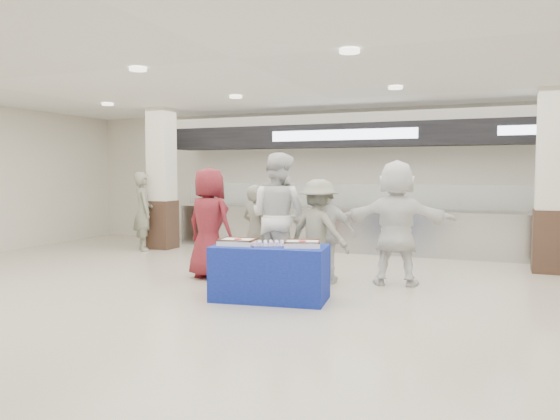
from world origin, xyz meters
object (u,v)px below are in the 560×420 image
at_px(display_table, 270,273).
at_px(soldier_b, 319,232).
at_px(sheet_cake_right, 302,243).
at_px(cupcake_tray, 268,243).
at_px(soldier_a, 256,230).
at_px(civilian_white, 396,223).
at_px(chef_short, 326,234).
at_px(sheet_cake_left, 238,241).
at_px(soldier_bg, 143,211).
at_px(chef_tall, 278,217).
at_px(civilian_maroon, 209,223).

xyz_separation_m(display_table, soldier_b, (0.29, 1.26, 0.45)).
distance_m(sheet_cake_right, cupcake_tray, 0.48).
bearing_deg(sheet_cake_right, soldier_a, 132.63).
relative_size(display_table, civilian_white, 0.80).
bearing_deg(chef_short, soldier_a, -12.23).
height_order(sheet_cake_left, soldier_bg, soldier_bg).
bearing_deg(civilian_white, soldier_b, 12.10).
distance_m(sheet_cake_left, sheet_cake_right, 0.91).
xyz_separation_m(chef_tall, civilian_white, (1.84, 0.35, -0.06)).
xyz_separation_m(display_table, chef_tall, (-0.42, 1.31, 0.66)).
xyz_separation_m(cupcake_tray, civilian_maroon, (-1.51, 1.05, 0.13)).
bearing_deg(soldier_bg, chef_short, -157.07).
relative_size(sheet_cake_left, civilian_maroon, 0.29).
bearing_deg(soldier_bg, civilian_maroon, -172.86).
xyz_separation_m(cupcake_tray, soldier_b, (0.30, 1.28, 0.04)).
bearing_deg(soldier_bg, soldier_a, -161.65).
bearing_deg(cupcake_tray, display_table, 48.70).
bearing_deg(chef_tall, chef_short, -163.72).
xyz_separation_m(sheet_cake_left, chef_tall, (0.02, 1.41, 0.23)).
bearing_deg(civilian_white, civilian_maroon, 4.63).
bearing_deg(soldier_a, display_table, 140.11).
height_order(sheet_cake_right, soldier_b, soldier_b).
bearing_deg(sheet_cake_right, soldier_bg, 146.77).
xyz_separation_m(civilian_maroon, soldier_b, (1.81, 0.23, -0.09)).
height_order(sheet_cake_right, chef_short, chef_short).
relative_size(civilian_maroon, chef_tall, 0.88).
height_order(sheet_cake_left, cupcake_tray, sheet_cake_left).
xyz_separation_m(sheet_cake_left, soldier_bg, (-4.04, 3.38, 0.08)).
bearing_deg(display_table, civilian_maroon, 137.87).
distance_m(sheet_cake_right, civilian_maroon, 2.21).
xyz_separation_m(display_table, soldier_a, (-0.92, 1.54, 0.39)).
distance_m(sheet_cake_right, civilian_white, 1.89).
bearing_deg(sheet_cake_left, soldier_bg, 140.10).
bearing_deg(chef_tall, soldier_a, -12.10).
bearing_deg(chef_short, display_table, 69.76).
bearing_deg(display_table, sheet_cake_left, -175.47).
height_order(display_table, sheet_cake_right, sheet_cake_right).
xyz_separation_m(civilian_maroon, chef_tall, (1.11, 0.28, 0.12)).
bearing_deg(sheet_cake_right, civilian_maroon, 153.55).
height_order(display_table, soldier_b, soldier_b).
bearing_deg(sheet_cake_left, chef_tall, 89.20).
xyz_separation_m(soldier_a, civilian_white, (2.34, 0.13, 0.20)).
relative_size(soldier_b, soldier_bg, 0.94).
distance_m(soldier_a, civilian_white, 2.35).
relative_size(sheet_cake_left, chef_tall, 0.26).
bearing_deg(cupcake_tray, civilian_white, 49.58).
xyz_separation_m(chef_tall, soldier_b, (0.71, -0.05, -0.21)).
bearing_deg(sheet_cake_right, chef_short, 93.11).
bearing_deg(chef_short, civilian_white, -168.66).
xyz_separation_m(chef_short, soldier_b, (-0.09, -0.10, 0.04)).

